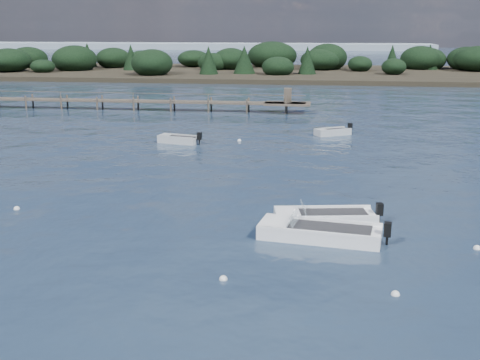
# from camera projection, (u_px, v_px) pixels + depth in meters

# --- Properties ---
(ground) EXTENTS (400.00, 400.00, 0.00)m
(ground) POSITION_uv_depth(u_px,v_px,m) (262.00, 99.00, 78.04)
(ground) COLOR #172537
(ground) RESTS_ON ground
(dinghy_mid_white_a) EXTENTS (5.90, 2.77, 1.36)m
(dinghy_mid_white_a) POSITION_uv_depth(u_px,v_px,m) (319.00, 235.00, 26.96)
(dinghy_mid_white_a) COLOR white
(dinghy_mid_white_a) RESTS_ON ground
(dinghy_mid_white_b) EXTENTS (5.31, 2.60, 1.29)m
(dinghy_mid_white_b) POSITION_uv_depth(u_px,v_px,m) (324.00, 220.00, 29.08)
(dinghy_mid_white_b) COLOR white
(dinghy_mid_white_b) RESTS_ON ground
(tender_far_grey_b) EXTENTS (3.40, 2.68, 1.20)m
(tender_far_grey_b) POSITION_uv_depth(u_px,v_px,m) (333.00, 133.00, 52.52)
(tender_far_grey_b) COLOR #A3A8AA
(tender_far_grey_b) RESTS_ON ground
(tender_far_white) EXTENTS (3.75, 2.05, 1.26)m
(tender_far_white) POSITION_uv_depth(u_px,v_px,m) (179.00, 141.00, 48.96)
(tender_far_white) COLOR #A3A8AA
(tender_far_white) RESTS_ON ground
(buoy_b) EXTENTS (0.32, 0.32, 0.32)m
(buoy_b) POSITION_uv_depth(u_px,v_px,m) (395.00, 295.00, 21.33)
(buoy_b) COLOR white
(buoy_b) RESTS_ON ground
(buoy_c) EXTENTS (0.32, 0.32, 0.32)m
(buoy_c) POSITION_uv_depth(u_px,v_px,m) (17.00, 209.00, 31.30)
(buoy_c) COLOR white
(buoy_c) RESTS_ON ground
(buoy_d) EXTENTS (0.32, 0.32, 0.32)m
(buoy_d) POSITION_uv_depth(u_px,v_px,m) (477.00, 249.00, 25.73)
(buoy_d) COLOR white
(buoy_d) RESTS_ON ground
(buoy_e) EXTENTS (0.32, 0.32, 0.32)m
(buoy_e) POSITION_uv_depth(u_px,v_px,m) (239.00, 141.00, 49.94)
(buoy_e) COLOR white
(buoy_e) RESTS_ON ground
(buoy_extra_a) EXTENTS (0.32, 0.32, 0.32)m
(buoy_extra_a) POSITION_uv_depth(u_px,v_px,m) (223.00, 279.00, 22.62)
(buoy_extra_a) COLOR white
(buoy_extra_a) RESTS_ON ground
(jetty) EXTENTS (64.50, 3.20, 3.40)m
(jetty) POSITION_uv_depth(u_px,v_px,m) (64.00, 100.00, 69.16)
(jetty) COLOR #50463B
(jetty) RESTS_ON ground
(far_headland) EXTENTS (190.00, 40.00, 5.80)m
(far_headland) POSITION_uv_depth(u_px,v_px,m) (417.00, 66.00, 112.62)
(far_headland) COLOR black
(far_headland) RESTS_ON ground
(distant_haze) EXTENTS (280.00, 20.00, 2.40)m
(distant_haze) POSITION_uv_depth(u_px,v_px,m) (91.00, 49.00, 253.07)
(distant_haze) COLOR gray
(distant_haze) RESTS_ON ground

